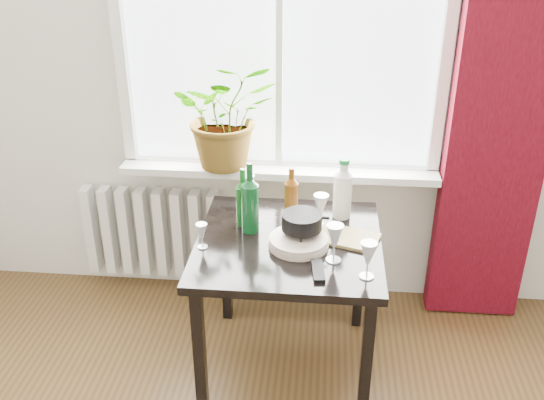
# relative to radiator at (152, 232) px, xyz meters

# --- Properties ---
(window) EXTENTS (1.72, 0.08, 1.62)m
(window) POSITION_rel_radiator_xyz_m (0.75, 0.04, 1.22)
(window) COLOR white
(window) RESTS_ON ground
(windowsill) EXTENTS (1.72, 0.20, 0.04)m
(windowsill) POSITION_rel_radiator_xyz_m (0.75, -0.03, 0.44)
(windowsill) COLOR silver
(windowsill) RESTS_ON ground
(curtain) EXTENTS (0.50, 0.12, 2.56)m
(curtain) POSITION_rel_radiator_xyz_m (1.87, -0.06, 0.92)
(curtain) COLOR #3D050E
(curtain) RESTS_ON ground
(radiator) EXTENTS (0.80, 0.10, 0.55)m
(radiator) POSITION_rel_radiator_xyz_m (0.00, 0.00, 0.00)
(radiator) COLOR white
(radiator) RESTS_ON ground
(table) EXTENTS (0.85, 0.85, 0.74)m
(table) POSITION_rel_radiator_xyz_m (0.85, -0.63, 0.27)
(table) COLOR black
(table) RESTS_ON ground
(potted_plant) EXTENTS (0.60, 0.55, 0.59)m
(potted_plant) POSITION_rel_radiator_xyz_m (0.48, -0.03, 0.76)
(potted_plant) COLOR #1D6D1E
(potted_plant) RESTS_ON windowsill
(wine_bottle_left) EXTENTS (0.09, 0.09, 0.29)m
(wine_bottle_left) POSITION_rel_radiator_xyz_m (0.62, -0.50, 0.51)
(wine_bottle_left) COLOR #0E4915
(wine_bottle_left) RESTS_ON table
(wine_bottle_right) EXTENTS (0.10, 0.10, 0.35)m
(wine_bottle_right) POSITION_rel_radiator_xyz_m (0.66, -0.56, 0.54)
(wine_bottle_right) COLOR #0C401B
(wine_bottle_right) RESTS_ON table
(bottle_amber) EXTENTS (0.08, 0.08, 0.28)m
(bottle_amber) POSITION_rel_radiator_xyz_m (0.85, -0.42, 0.50)
(bottle_amber) COLOR #6C350C
(bottle_amber) RESTS_ON table
(cleaning_bottle) EXTENTS (0.11, 0.11, 0.32)m
(cleaning_bottle) POSITION_rel_radiator_xyz_m (1.09, -0.37, 0.52)
(cleaning_bottle) COLOR silver
(cleaning_bottle) RESTS_ON table
(wineglass_front_right) EXTENTS (0.09, 0.09, 0.18)m
(wineglass_front_right) POSITION_rel_radiator_xyz_m (1.06, -0.79, 0.45)
(wineglass_front_right) COLOR #B3BAC1
(wineglass_front_right) RESTS_ON table
(wineglass_far_right) EXTENTS (0.10, 0.10, 0.17)m
(wineglass_far_right) POSITION_rel_radiator_xyz_m (1.19, -0.90, 0.45)
(wineglass_far_right) COLOR silver
(wineglass_far_right) RESTS_ON table
(wineglass_back_center) EXTENTS (0.08, 0.08, 0.17)m
(wineglass_back_center) POSITION_rel_radiator_xyz_m (0.99, -0.49, 0.45)
(wineglass_back_center) COLOR silver
(wineglass_back_center) RESTS_ON table
(wineglass_back_left) EXTENTS (0.10, 0.10, 0.17)m
(wineglass_back_left) POSITION_rel_radiator_xyz_m (0.62, -0.30, 0.45)
(wineglass_back_left) COLOR silver
(wineglass_back_left) RESTS_ON table
(wineglass_front_left) EXTENTS (0.06, 0.06, 0.12)m
(wineglass_front_left) POSITION_rel_radiator_xyz_m (0.47, -0.73, 0.42)
(wineglass_front_left) COLOR silver
(wineglass_front_left) RESTS_ON table
(plate_stack) EXTENTS (0.28, 0.28, 0.04)m
(plate_stack) POSITION_rel_radiator_xyz_m (0.90, -0.68, 0.38)
(plate_stack) COLOR beige
(plate_stack) RESTS_ON table
(fondue_pot) EXTENTS (0.24, 0.22, 0.14)m
(fondue_pot) POSITION_rel_radiator_xyz_m (0.91, -0.64, 0.43)
(fondue_pot) COLOR black
(fondue_pot) RESTS_ON table
(tv_remote) EXTENTS (0.07, 0.17, 0.02)m
(tv_remote) POSITION_rel_radiator_xyz_m (0.99, -0.89, 0.37)
(tv_remote) COLOR black
(tv_remote) RESTS_ON table
(cutting_board) EXTENTS (0.32, 0.26, 0.02)m
(cutting_board) POSITION_rel_radiator_xyz_m (1.12, -0.60, 0.37)
(cutting_board) COLOR olive
(cutting_board) RESTS_ON table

